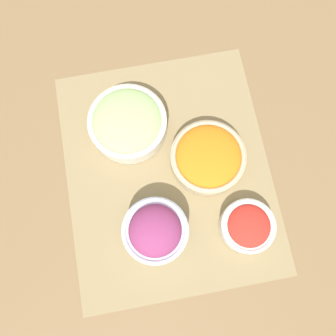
{
  "coord_description": "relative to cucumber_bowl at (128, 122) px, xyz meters",
  "views": [
    {
      "loc": [
        0.16,
        -0.03,
        0.74
      ],
      "look_at": [
        0.0,
        0.0,
        0.03
      ],
      "focal_mm": 35.0,
      "sensor_mm": 36.0,
      "label": 1
    }
  ],
  "objects": [
    {
      "name": "carrot_bowl",
      "position": [
        0.11,
        0.16,
        -0.01
      ],
      "size": [
        0.17,
        0.17,
        0.06
      ],
      "color": "#C6B28E",
      "rests_on": "placemat"
    },
    {
      "name": "placemat",
      "position": [
        0.12,
        0.07,
        -0.04
      ],
      "size": [
        0.56,
        0.47,
        0.0
      ],
      "color": "#937F56",
      "rests_on": "ground_plane"
    },
    {
      "name": "cucumber_bowl",
      "position": [
        0.0,
        0.0,
        0.0
      ],
      "size": [
        0.18,
        0.18,
        0.07
      ],
      "color": "silver",
      "rests_on": "placemat"
    },
    {
      "name": "ground_plane",
      "position": [
        0.12,
        0.07,
        -0.04
      ],
      "size": [
        3.0,
        3.0,
        0.0
      ],
      "primitive_type": "plane",
      "color": "olive"
    },
    {
      "name": "onion_bowl",
      "position": [
        0.25,
        0.02,
        0.01
      ],
      "size": [
        0.14,
        0.14,
        0.1
      ],
      "color": "silver",
      "rests_on": "placemat"
    },
    {
      "name": "tomato_bowl",
      "position": [
        0.28,
        0.22,
        -0.01
      ],
      "size": [
        0.12,
        0.12,
        0.05
      ],
      "color": "white",
      "rests_on": "placemat"
    }
  ]
}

